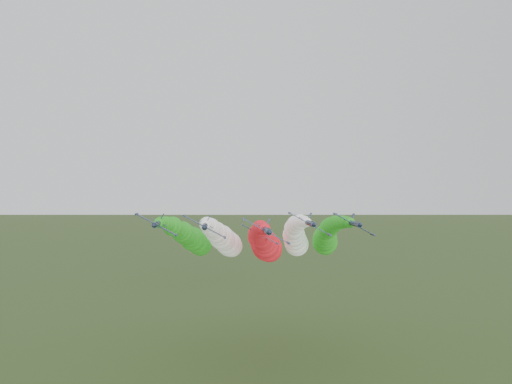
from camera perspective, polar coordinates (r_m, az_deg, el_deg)
The scene contains 6 objects.
jet_lead at distance 145.28m, azimuth 1.09°, elevation -5.84°, with size 16.27×73.72×18.11m.
jet_inner_left at distance 154.08m, azimuth -3.82°, elevation -5.32°, with size 16.12×73.57×17.96m.
jet_inner_right at distance 156.16m, azimuth 4.52°, elevation -5.11°, with size 16.51×73.96×18.35m.
jet_outer_left at distance 159.10m, azimuth -7.68°, elevation -5.09°, with size 16.39×73.84×18.23m.
jet_outer_right at distance 161.63m, azimuth 8.07°, elevation -5.08°, with size 16.32×73.77×18.16m.
jet_trail at distance 172.71m, azimuth 0.61°, elevation -5.91°, with size 16.73×74.18×18.57m.
Camera 1 is at (-13.09, -103.83, 53.59)m, focal length 35.00 mm.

